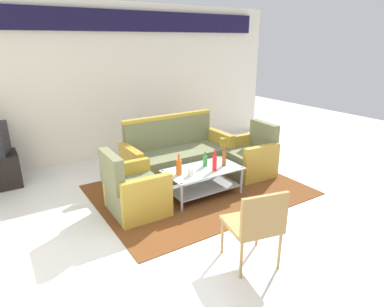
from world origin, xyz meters
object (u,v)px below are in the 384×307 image
(armchair_right, at_px, (250,158))
(coffee_table, at_px, (203,178))
(cup, at_px, (191,172))
(wicker_chair, at_px, (256,222))
(bottle_green, at_px, (205,161))
(bottle_orange, at_px, (179,167))
(bottle_red, at_px, (215,163))
(couch, at_px, (177,156))
(bottle_brown, at_px, (224,158))
(armchair_left, at_px, (134,192))

(armchair_right, distance_m, coffee_table, 1.16)
(armchair_right, xyz_separation_m, coffee_table, (-1.13, -0.25, -0.02))
(cup, relative_size, wicker_chair, 0.12)
(bottle_green, distance_m, wicker_chair, 1.76)
(bottle_orange, xyz_separation_m, bottle_red, (0.49, -0.15, 0.00))
(wicker_chair, bearing_deg, couch, 89.93)
(armchair_right, height_order, bottle_red, armchair_right)
(couch, bearing_deg, bottle_orange, 60.65)
(bottle_red, xyz_separation_m, bottle_brown, (0.23, 0.08, -0.00))
(armchair_right, height_order, cup, armchair_right)
(bottle_orange, relative_size, bottle_green, 1.34)
(bottle_brown, bearing_deg, couch, 104.25)
(cup, bearing_deg, coffee_table, 21.58)
(bottle_red, bearing_deg, armchair_left, 169.71)
(coffee_table, distance_m, bottle_orange, 0.46)
(bottle_red, bearing_deg, bottle_brown, 19.53)
(armchair_right, relative_size, bottle_red, 2.77)
(bottle_green, xyz_separation_m, wicker_chair, (-0.57, -1.67, 0.00))
(bottle_red, height_order, bottle_brown, bottle_red)
(armchair_left, distance_m, wicker_chair, 1.77)
(coffee_table, xyz_separation_m, wicker_chair, (-0.47, -1.59, 0.22))
(bottle_green, bearing_deg, couch, 89.48)
(cup, bearing_deg, bottle_brown, 5.49)
(couch, bearing_deg, coffee_table, 83.18)
(wicker_chair, bearing_deg, bottle_brown, 75.12)
(armchair_right, relative_size, wicker_chair, 1.01)
(couch, bearing_deg, cup, 69.00)
(wicker_chair, bearing_deg, cup, 95.34)
(bottle_brown, xyz_separation_m, wicker_chair, (-0.81, -1.54, -0.03))
(coffee_table, xyz_separation_m, bottle_red, (0.11, -0.13, 0.26))
(armchair_left, xyz_separation_m, wicker_chair, (0.55, -1.67, 0.21))
(bottle_green, relative_size, bottle_brown, 0.72)
(wicker_chair, bearing_deg, bottle_green, 84.19)
(armchair_right, xyz_separation_m, bottle_brown, (-0.79, -0.30, 0.24))
(couch, relative_size, bottle_brown, 5.93)
(armchair_right, height_order, bottle_orange, armchair_right)
(coffee_table, bearing_deg, bottle_red, -51.43)
(couch, xyz_separation_m, bottle_red, (0.01, -1.03, 0.21))
(bottle_brown, bearing_deg, wicker_chair, -117.83)
(armchair_right, xyz_separation_m, bottle_green, (-1.04, -0.18, 0.21))
(armchair_left, height_order, bottle_red, armchair_left)
(couch, bearing_deg, armchair_right, 147.70)
(bottle_red, bearing_deg, bottle_green, 93.56)
(coffee_table, xyz_separation_m, bottle_orange, (-0.39, 0.01, 0.25))
(bottle_red, distance_m, bottle_brown, 0.25)
(armchair_right, bearing_deg, armchair_left, 98.22)
(couch, distance_m, armchair_right, 1.21)
(bottle_green, height_order, bottle_red, bottle_red)
(armchair_right, relative_size, bottle_green, 3.86)
(wicker_chair, bearing_deg, armchair_right, 61.96)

